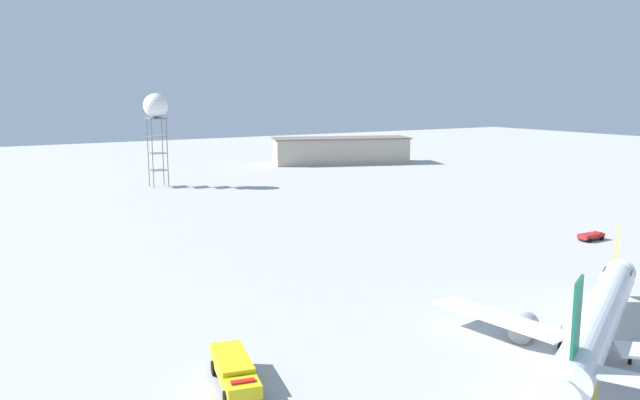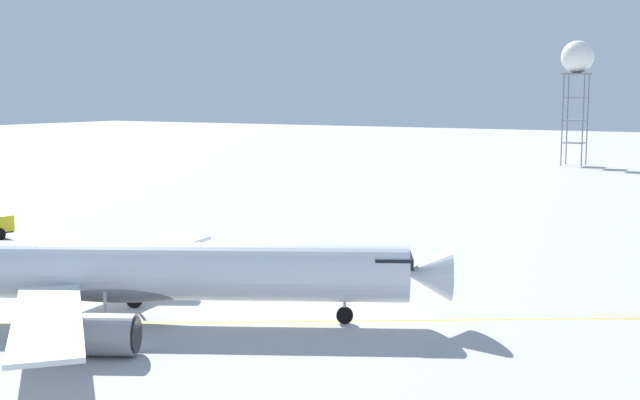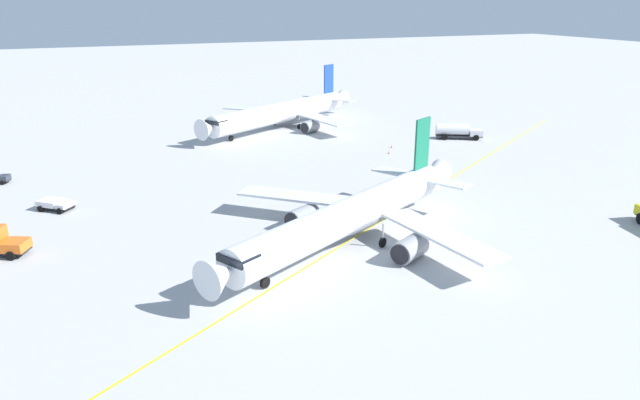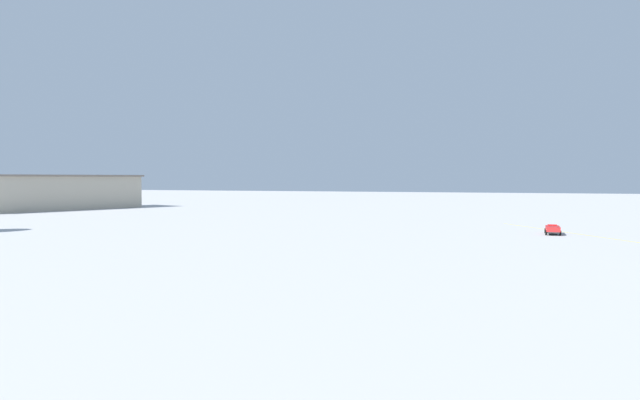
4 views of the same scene
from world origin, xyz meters
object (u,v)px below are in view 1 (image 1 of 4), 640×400
at_px(fire_tender_truck, 234,370).
at_px(radar_tower, 156,108).
at_px(ops_pickup_truck, 591,236).
at_px(airliner_main, 598,323).

relative_size(fire_tender_truck, radar_tower, 0.39).
bearing_deg(fire_tender_truck, ops_pickup_truck, 116.55).
relative_size(airliner_main, ops_pickup_truck, 7.26).
bearing_deg(ops_pickup_truck, fire_tender_truck, -165.30).
xyz_separation_m(airliner_main, ops_pickup_truck, (-31.65, 43.07, -2.35)).
height_order(ops_pickup_truck, radar_tower, radar_tower).
bearing_deg(airliner_main, ops_pickup_truck, 8.60).
bearing_deg(radar_tower, ops_pickup_truck, 24.13).
bearing_deg(fire_tender_truck, radar_tower, 178.45).
bearing_deg(radar_tower, fire_tender_truck, -14.18).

